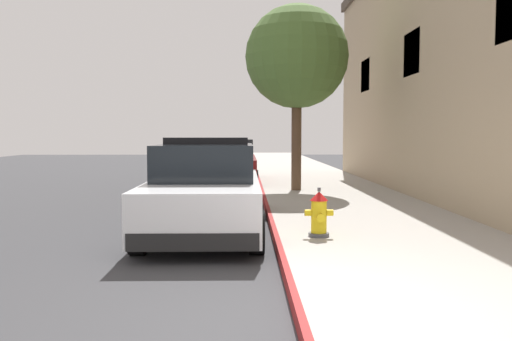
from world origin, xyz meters
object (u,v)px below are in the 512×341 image
Objects in this scene: police_cruiser at (206,191)px; fire_hydrant at (319,214)px; street_tree at (297,57)px; parked_car_silver_ahead at (228,164)px.

police_cruiser is 6.37× the size of fire_hydrant.
street_tree is at bearing 69.32° from police_cruiser.
street_tree is (2.01, -3.05, 3.12)m from parked_car_silver_ahead.
police_cruiser is 2.23m from fire_hydrant.
street_tree reaches higher than police_cruiser.
parked_car_silver_ahead reaches higher than fire_hydrant.
street_tree is at bearing 87.46° from fire_hydrant.
police_cruiser is 6.81m from street_tree.
police_cruiser is at bearing -110.68° from street_tree.
street_tree reaches higher than fire_hydrant.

